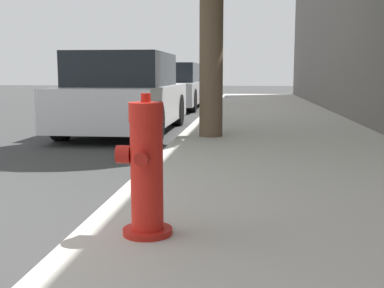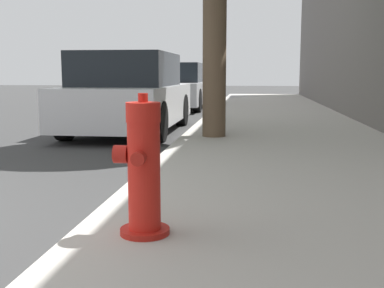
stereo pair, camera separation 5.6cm
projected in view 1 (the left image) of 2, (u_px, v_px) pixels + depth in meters
The scene contains 5 objects.
sidewalk_slab at pixel (344, 258), 2.68m from camera, with size 3.18×40.00×0.14m.
fire_hydrant at pixel (146, 171), 2.82m from camera, with size 0.33×0.33×0.84m.
parked_car_near at pixel (126, 95), 8.86m from camera, with size 1.76×4.04×1.46m.
parked_car_mid at pixel (172, 87), 14.82m from camera, with size 1.75×4.42×1.39m.
parked_car_far at pixel (196, 84), 21.04m from camera, with size 1.88×4.45×1.29m.
Camera 1 is at (3.21, -2.64, 1.09)m, focal length 45.00 mm.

